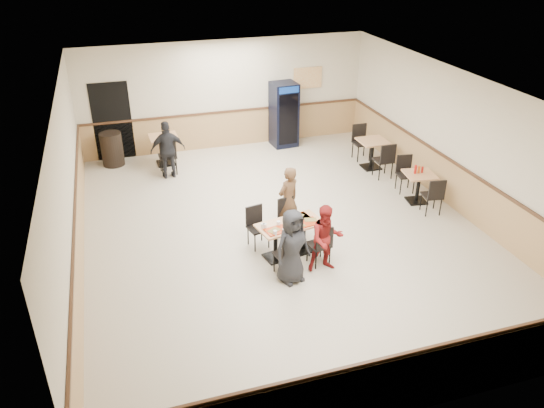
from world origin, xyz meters
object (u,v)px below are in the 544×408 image
object	(u,v)px
main_table	(290,234)
lone_diner	(168,150)
side_table_near	(419,183)
pepsi_cooler	(284,115)
diner_woman_left	(292,247)
back_table	(164,146)
side_table_far	(372,150)
diner_woman_right	(326,239)
trash_bin	(112,149)
diner_man_opposite	(288,200)

from	to	relation	value
main_table	lone_diner	size ratio (longest dim) A/B	0.92
side_table_near	pepsi_cooler	world-z (taller)	pepsi_cooler
diner_woman_left	back_table	world-z (taller)	diner_woman_left
diner_woman_left	side_table_far	bearing A→B (deg)	31.66
diner_woman_left	diner_woman_right	world-z (taller)	diner_woman_left
side_table_far	back_table	world-z (taller)	back_table
diner_woman_right	main_table	bearing A→B (deg)	127.34
trash_bin	back_table	bearing A→B (deg)	-14.79
pepsi_cooler	side_table_near	bearing A→B (deg)	-71.41
diner_woman_right	back_table	distance (m)	6.22
main_table	lone_diner	distance (m)	4.61
trash_bin	side_table_near	bearing A→B (deg)	-33.10
diner_woman_right	lone_diner	size ratio (longest dim) A/B	0.89
diner_woman_right	side_table_far	bearing A→B (deg)	57.11
side_table_far	pepsi_cooler	xyz separation A→B (m)	(-1.66, 2.26, 0.40)
pepsi_cooler	trash_bin	size ratio (longest dim) A/B	2.05
diner_woman_left	pepsi_cooler	distance (m)	6.66
diner_man_opposite	lone_diner	bearing A→B (deg)	-86.06
main_table	pepsi_cooler	size ratio (longest dim) A/B	0.74
back_table	pepsi_cooler	world-z (taller)	pepsi_cooler
main_table	lone_diner	world-z (taller)	lone_diner
side_table_near	side_table_far	xyz separation A→B (m)	(-0.13, 2.06, 0.04)
lone_diner	trash_bin	world-z (taller)	lone_diner
diner_woman_left	side_table_far	distance (m)	5.48
trash_bin	diner_woman_left	bearing A→B (deg)	-66.03
diner_woman_left	side_table_far	world-z (taller)	diner_woman_left
pepsi_cooler	main_table	bearing A→B (deg)	-111.22
diner_woman_left	pepsi_cooler	size ratio (longest dim) A/B	0.77
side_table_near	pepsi_cooler	size ratio (longest dim) A/B	0.41
diner_woman_right	trash_bin	size ratio (longest dim) A/B	1.47
diner_man_opposite	pepsi_cooler	bearing A→B (deg)	-133.34
diner_woman_left	diner_man_opposite	distance (m)	1.72
diner_woman_left	main_table	bearing A→B (deg)	56.64
diner_woman_right	side_table_near	size ratio (longest dim) A/B	1.75
diner_woman_right	side_table_near	bearing A→B (deg)	35.41
lone_diner	diner_woman_left	bearing A→B (deg)	104.70
side_table_near	diner_woman_right	bearing A→B (deg)	-148.27
main_table	side_table_far	world-z (taller)	side_table_far
diner_woman_left	lone_diner	size ratio (longest dim) A/B	0.96
lone_diner	side_table_far	world-z (taller)	lone_diner
main_table	pepsi_cooler	xyz separation A→B (m)	(1.73, 5.53, 0.46)
diner_man_opposite	back_table	world-z (taller)	diner_man_opposite
diner_woman_left	back_table	size ratio (longest dim) A/B	1.81
main_table	diner_woman_right	bearing A→B (deg)	-67.62
main_table	side_table_near	bearing A→B (deg)	7.71
side_table_near	trash_bin	distance (m)	7.84
main_table	trash_bin	xyz separation A→B (m)	(-3.05, 5.49, -0.00)
lone_diner	pepsi_cooler	size ratio (longest dim) A/B	0.81
pepsi_cooler	trash_bin	world-z (taller)	pepsi_cooler
main_table	diner_woman_right	xyz separation A→B (m)	(0.45, -0.68, 0.21)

